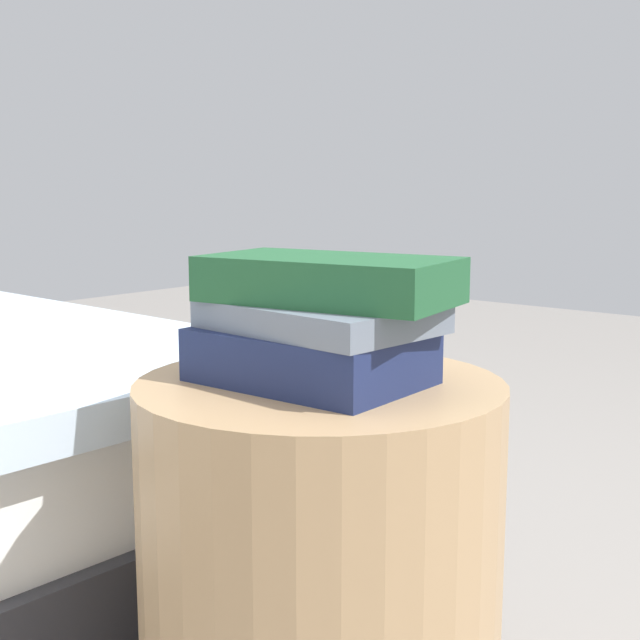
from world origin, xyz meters
TOP-DOWN VIEW (x-y plane):
  - side_table at (0.00, 0.00)m, footprint 0.44×0.44m
  - book_navy at (0.01, 0.01)m, footprint 0.26×0.19m
  - book_slate at (-0.00, -0.00)m, footprint 0.27×0.20m
  - book_forest at (-0.01, -0.01)m, footprint 0.31×0.20m

SIDE VIEW (x-z plane):
  - side_table at x=0.00m, z-range 0.00..0.51m
  - book_navy at x=0.01m, z-range 0.51..0.57m
  - book_slate at x=0.00m, z-range 0.57..0.60m
  - book_forest at x=-0.01m, z-range 0.60..0.66m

